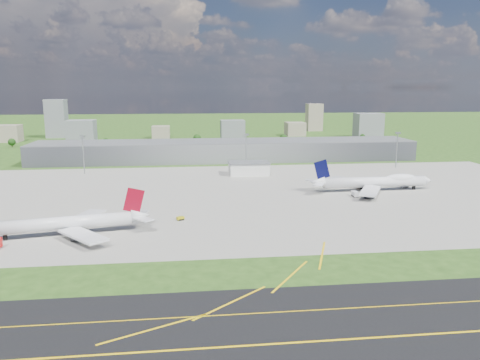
{
  "coord_description": "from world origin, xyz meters",
  "views": [
    {
      "loc": [
        -31.22,
        -205.39,
        57.32
      ],
      "look_at": [
        -3.28,
        36.7,
        9.0
      ],
      "focal_mm": 35.0,
      "sensor_mm": 36.0,
      "label": 1
    }
  ],
  "objects": [
    {
      "name": "mast_west",
      "position": [
        -100.0,
        115.0,
        17.71
      ],
      "size": [
        3.5,
        2.0,
        25.9
      ],
      "color": "gray",
      "rests_on": "ground"
    },
    {
      "name": "tree_far_e",
      "position": [
        160.0,
        285.0,
        4.53
      ],
      "size": [
        6.3,
        6.3,
        7.7
      ],
      "color": "#382314",
      "rests_on": "ground"
    },
    {
      "name": "van_white_far",
      "position": [
        94.14,
        47.5,
        1.3
      ],
      "size": [
        5.52,
        3.93,
        2.58
      ],
      "rotation": [
        0.0,
        0.0,
        0.35
      ],
      "color": "silver",
      "rests_on": "ground"
    },
    {
      "name": "tree_far_w",
      "position": [
        -200.0,
        270.0,
        5.18
      ],
      "size": [
        7.2,
        7.2,
        8.8
      ],
      "color": "#382314",
      "rests_on": "ground"
    },
    {
      "name": "bldg_e",
      "position": [
        180.0,
        320.0,
        14.0
      ],
      "size": [
        30.0,
        22.0,
        28.0
      ],
      "primitive_type": "cube",
      "color": "slate",
      "rests_on": "ground"
    },
    {
      "name": "taxiway",
      "position": [
        0.0,
        -110.0,
        0.03
      ],
      "size": [
        1400.0,
        60.0,
        0.06
      ],
      "primitive_type": "cube",
      "color": "black",
      "rests_on": "ground"
    },
    {
      "name": "bldg_w",
      "position": [
        -140.0,
        300.0,
        12.0
      ],
      "size": [
        28.0,
        22.0,
        24.0
      ],
      "primitive_type": "cube",
      "color": "slate",
      "rests_on": "ground"
    },
    {
      "name": "bldg_tall_w",
      "position": [
        -180.0,
        360.0,
        22.0
      ],
      "size": [
        22.0,
        20.0,
        44.0
      ],
      "primitive_type": "cube",
      "color": "slate",
      "rests_on": "ground"
    },
    {
      "name": "mast_east",
      "position": [
        120.0,
        115.0,
        17.71
      ],
      "size": [
        3.5,
        2.0,
        25.9
      ],
      "color": "gray",
      "rests_on": "ground"
    },
    {
      "name": "mast_center",
      "position": [
        10.0,
        115.0,
        17.71
      ],
      "size": [
        3.5,
        2.0,
        25.9
      ],
      "color": "gray",
      "rests_on": "ground"
    },
    {
      "name": "bldg_ce",
      "position": [
        100.0,
        350.0,
        8.0
      ],
      "size": [
        22.0,
        24.0,
        16.0
      ],
      "primitive_type": "cube",
      "color": "gray",
      "rests_on": "ground"
    },
    {
      "name": "van_white_near",
      "position": [
        57.57,
        28.87,
        1.42
      ],
      "size": [
        2.61,
        5.63,
        2.83
      ],
      "rotation": [
        0.0,
        0.0,
        1.57
      ],
      "color": "silver",
      "rests_on": "ground"
    },
    {
      "name": "ops_building",
      "position": [
        10.0,
        100.0,
        4.0
      ],
      "size": [
        26.0,
        16.0,
        8.0
      ],
      "primitive_type": "cube",
      "color": "silver",
      "rests_on": "ground"
    },
    {
      "name": "tree_w",
      "position": [
        -110.0,
        265.0,
        4.86
      ],
      "size": [
        6.75,
        6.75,
        8.25
      ],
      "color": "#382314",
      "rests_on": "ground"
    },
    {
      "name": "airliner_red_twin",
      "position": [
        -77.73,
        -21.57,
        4.72
      ],
      "size": [
        64.3,
        49.52,
        17.72
      ],
      "rotation": [
        0.0,
        0.0,
        3.33
      ],
      "color": "white",
      "rests_on": "ground"
    },
    {
      "name": "bldg_far_w",
      "position": [
        -220.0,
        320.0,
        9.0
      ],
      "size": [
        24.0,
        20.0,
        18.0
      ],
      "primitive_type": "cube",
      "color": "gray",
      "rests_on": "ground"
    },
    {
      "name": "tree_e",
      "position": [
        70.0,
        275.0,
        5.51
      ],
      "size": [
        7.65,
        7.65,
        9.35
      ],
      "color": "#382314",
      "rests_on": "ground"
    },
    {
      "name": "bldg_c",
      "position": [
        20.0,
        310.0,
        11.0
      ],
      "size": [
        26.0,
        20.0,
        22.0
      ],
      "primitive_type": "cube",
      "color": "slate",
      "rests_on": "ground"
    },
    {
      "name": "apron",
      "position": [
        10.0,
        40.0,
        0.04
      ],
      "size": [
        360.0,
        190.0,
        0.08
      ],
      "primitive_type": "cube",
      "color": "gray",
      "rests_on": "ground"
    },
    {
      "name": "ground",
      "position": [
        0.0,
        150.0,
        0.0
      ],
      "size": [
        1400.0,
        1400.0,
        0.0
      ],
      "primitive_type": "plane",
      "color": "#284916",
      "rests_on": "ground"
    },
    {
      "name": "airliner_blue_quad",
      "position": [
        73.47,
        41.58,
        5.18
      ],
      "size": [
        71.25,
        55.99,
        18.63
      ],
      "rotation": [
        0.0,
        0.0,
        0.02
      ],
      "color": "white",
      "rests_on": "ground"
    },
    {
      "name": "bldg_cw",
      "position": [
        -60.0,
        340.0,
        7.0
      ],
      "size": [
        20.0,
        18.0,
        14.0
      ],
      "primitive_type": "cube",
      "color": "gray",
      "rests_on": "ground"
    },
    {
      "name": "bldg_tall_e",
      "position": [
        140.0,
        410.0,
        18.0
      ],
      "size": [
        20.0,
        18.0,
        36.0
      ],
      "primitive_type": "cube",
      "color": "gray",
      "rests_on": "ground"
    },
    {
      "name": "tree_c",
      "position": [
        -20.0,
        280.0,
        5.84
      ],
      "size": [
        8.1,
        8.1,
        9.9
      ],
      "color": "#382314",
      "rests_on": "ground"
    },
    {
      "name": "tug_yellow",
      "position": [
        -34.55,
        -5.91,
        0.86
      ],
      "size": [
        3.66,
        3.13,
        1.62
      ],
      "rotation": [
        0.0,
        0.0,
        0.51
      ],
      "color": "#BDB10B",
      "rests_on": "ground"
    },
    {
      "name": "terminal",
      "position": [
        0.0,
        165.0,
        7.5
      ],
      "size": [
        300.0,
        42.0,
        15.0
      ],
      "primitive_type": "cube",
      "color": "slate",
      "rests_on": "ground"
    }
  ]
}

